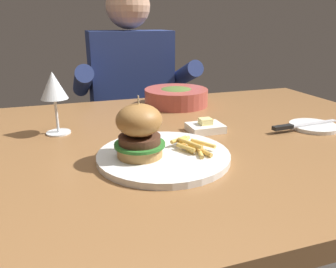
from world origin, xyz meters
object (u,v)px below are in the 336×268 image
Objects in this scene: burger_sandwich at (139,131)px; bread_plate at (313,126)px; table_knife at (300,125)px; wine_glass at (54,88)px; diner_person at (132,122)px; main_plate at (164,156)px; butter_dish at (205,127)px; soup_bowl at (176,96)px.

bread_plate is at bearing 8.26° from burger_sandwich.
burger_sandwich is 0.47m from table_knife.
wine_glass is 0.14× the size of diner_person.
diner_person is at bearing 79.10° from burger_sandwich.
burger_sandwich is (-0.05, 0.00, 0.06)m from main_plate.
butter_dish is at bearing -86.27° from diner_person.
wine_glass is 0.75m from diner_person.
wine_glass reaches higher than table_knife.
butter_dish is (-0.30, 0.07, 0.01)m from bread_plate.
table_knife is at bearing -69.65° from diner_person.
table_knife is at bearing -176.00° from bread_plate.
soup_bowl is (0.24, 0.44, -0.04)m from burger_sandwich.
burger_sandwich is at bearing -100.90° from diner_person.
burger_sandwich is 0.91m from diner_person.
main_plate is 0.41m from table_knife.
soup_bowl is at bearing 85.34° from butter_dish.
table_knife is at bearing 8.72° from burger_sandwich.
butter_dish is (-0.25, 0.07, -0.00)m from table_knife.
table_knife is at bearing 9.83° from main_plate.
main_plate is at bearing -49.48° from wine_glass.
table_knife is (0.46, 0.07, -0.06)m from burger_sandwich.
soup_bowl is at bearing 67.14° from main_plate.
main_plate is 2.23× the size of burger_sandwich.
diner_person is at bearing 62.02° from wine_glass.
bread_plate is at bearing -14.51° from wine_glass.
burger_sandwich reaches higher than bread_plate.
main_plate is 0.24× the size of diner_person.
soup_bowl reaches higher than butter_dish.
wine_glass is 1.75× the size of butter_dish.
burger_sandwich reaches higher than table_knife.
butter_dish is at bearing 167.37° from bread_plate.
butter_dish is at bearing -94.66° from soup_bowl.
main_plate is 1.75× the size of wine_glass.
bread_plate is 0.05m from table_knife.
diner_person is (-0.34, 0.78, -0.18)m from bread_plate.
wine_glass is at bearing -154.05° from soup_bowl.
burger_sandwich is 0.79× the size of wine_glass.
burger_sandwich is at bearing -118.29° from soup_bowl.
burger_sandwich is 0.59× the size of table_knife.
wine_glass is 0.40m from butter_dish.
burger_sandwich is 1.38× the size of butter_dish.
main_plate is 3.08× the size of butter_dish.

